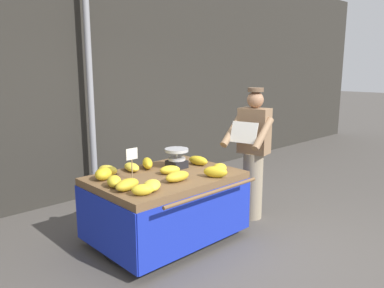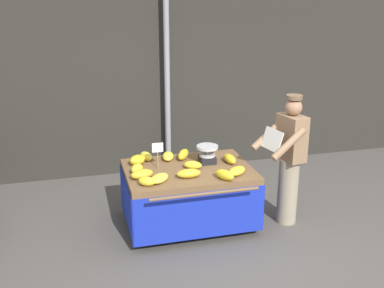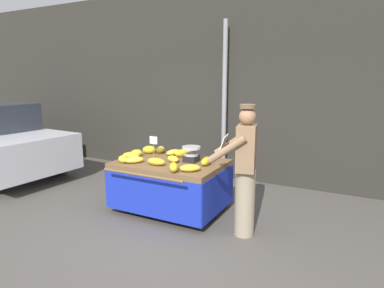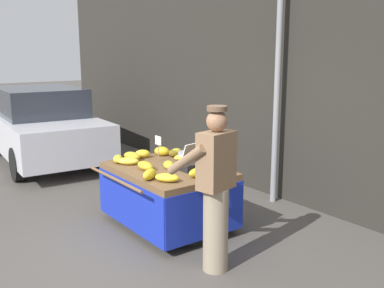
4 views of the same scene
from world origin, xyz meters
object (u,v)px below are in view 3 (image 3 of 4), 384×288
Objects in this scene: banana_cart at (171,175)px; banana_bunch_10 at (173,152)px; banana_bunch_7 at (174,167)px; banana_bunch_2 at (173,159)px; weighing_scale at (191,154)px; banana_bunch_1 at (149,150)px; banana_bunch_3 at (123,159)px; banana_bunch_11 at (134,160)px; street_pole at (224,103)px; price_sign at (154,142)px; banana_bunch_0 at (206,161)px; banana_bunch_6 at (183,153)px; banana_bunch_8 at (160,149)px; banana_bunch_5 at (156,162)px; vendor_person at (244,170)px; banana_bunch_12 at (136,153)px; banana_bunch_9 at (131,156)px; banana_bunch_4 at (190,168)px.

banana_cart is 5.62× the size of banana_bunch_10.
banana_cart is 6.17× the size of banana_bunch_7.
banana_bunch_2 is 0.88× the size of banana_bunch_7.
weighing_scale reaches higher than banana_bunch_1.
banana_bunch_3 is 0.17m from banana_bunch_11.
price_sign is (-0.50, -1.73, -0.52)m from street_pole.
banana_bunch_2 is (-0.52, -0.07, -0.01)m from banana_bunch_0.
banana_bunch_0 is (0.94, -0.04, -0.19)m from price_sign.
weighing_scale is 1.35× the size of banana_bunch_3.
banana_bunch_6 is 0.21m from banana_bunch_10.
banana_bunch_8 is at bearing 131.45° from banana_bunch_7.
weighing_scale is at bearing -28.69° from banana_bunch_10.
price_sign is (-0.37, 0.10, 0.46)m from banana_cart.
banana_bunch_10 is (-0.11, 0.67, -0.01)m from banana_bunch_5.
banana_bunch_1 is (-0.73, -1.53, -0.70)m from street_pole.
banana_bunch_5 is at bearing 6.86° from banana_bunch_11.
banana_bunch_2 is 1.23m from vendor_person.
price_sign reaches higher than banana_bunch_2.
vendor_person reaches higher than banana_bunch_8.
banana_bunch_3 is 0.41m from banana_bunch_12.
banana_bunch_6 is at bearing 26.98° from banana_bunch_12.
banana_bunch_0 is (0.44, -1.77, -0.71)m from street_pole.
banana_bunch_7 is 0.95m from vendor_person.
vendor_person is (1.87, -0.09, 0.03)m from banana_bunch_9.
banana_bunch_3 is 0.72× the size of banana_bunch_10.
banana_bunch_7 is (0.33, -0.46, 0.27)m from banana_cart.
banana_bunch_11 is (0.18, -0.16, -0.01)m from banana_bunch_9.
banana_bunch_12 is (-0.05, -0.29, -0.01)m from banana_bunch_1.
street_pole reaches higher than banana_bunch_12.
banana_bunch_0 is 1.21× the size of banana_bunch_2.
vendor_person is (0.74, 0.09, 0.04)m from banana_bunch_4.
banana_bunch_3 is at bearing -129.61° from banana_bunch_6.
banana_bunch_9 is (-1.19, -0.22, 0.00)m from banana_bunch_0.
banana_bunch_1 is 0.84× the size of banana_bunch_7.
banana_bunch_9 is (-0.15, -0.61, 0.00)m from banana_bunch_8.
weighing_scale is at bearing -22.08° from banana_bunch_8.
banana_bunch_2 is (0.66, -0.32, -0.02)m from banana_bunch_1.
weighing_scale is at bearing 115.81° from banana_bunch_4.
banana_bunch_1 is 0.75× the size of banana_bunch_6.
price_sign is 0.48m from banana_bunch_2.
banana_bunch_4 is 0.59m from banana_bunch_5.
banana_bunch_3 is (-0.72, -2.22, -0.71)m from street_pole.
weighing_scale is 0.29m from banana_bunch_2.
price_sign reaches higher than banana_bunch_7.
weighing_scale is at bearing 2.97° from price_sign.
banana_bunch_5 reaches higher than banana_bunch_2.
vendor_person reaches higher than banana_bunch_6.
banana_bunch_2 is at bearing -15.98° from banana_cart.
banana_bunch_8 is 0.63m from banana_bunch_9.
banana_bunch_7 is 1.05× the size of banana_bunch_8.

